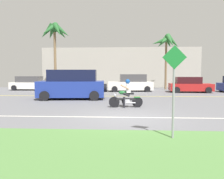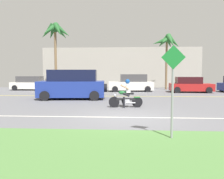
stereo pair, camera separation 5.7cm
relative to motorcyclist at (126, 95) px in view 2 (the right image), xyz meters
name	(u,v)px [view 2 (the right image)]	position (x,y,z in m)	size (l,w,h in m)	color
ground	(125,106)	(-0.05, 0.46, -0.65)	(56.00, 30.00, 0.04)	slate
grass_median	(126,154)	(-0.05, -6.64, -0.60)	(56.00, 3.80, 0.06)	#548442
lane_line_near	(125,117)	(-0.05, -2.57, -0.62)	(50.40, 0.12, 0.01)	silver
lane_line_far	(125,96)	(-0.05, 5.49, -0.62)	(50.40, 0.12, 0.01)	yellow
motorcyclist	(126,95)	(0.00, 0.00, 0.00)	(1.77, 0.58, 1.48)	black
suv_nearby	(72,85)	(-3.68, 3.55, 0.35)	(4.75, 2.51, 2.02)	navy
parked_car_0	(32,84)	(-9.93, 11.17, 0.06)	(4.27, 1.83, 1.47)	white
parked_car_1	(83,83)	(-4.44, 11.44, 0.11)	(4.26, 2.06, 1.57)	beige
parked_car_2	(131,83)	(0.61, 10.21, 0.15)	(4.45, 2.06, 1.69)	white
parked_car_3	(190,85)	(6.06, 9.33, 0.05)	(3.93, 2.07, 1.44)	#AD1E1E
palm_tree_0	(167,43)	(4.50, 12.86, 4.42)	(3.19, 3.14, 6.03)	brown
palm_tree_1	(55,33)	(-7.71, 12.52, 5.54)	(3.61, 3.53, 7.32)	brown
motorcyclist_distant	(67,88)	(-4.67, 5.77, -0.05)	(0.56, 1.60, 1.35)	black
street_sign	(173,83)	(1.17, -5.48, 0.90)	(0.62, 0.06, 2.50)	gray
building_far	(121,68)	(-0.56, 18.46, 1.92)	(20.30, 4.00, 5.08)	#A8A399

